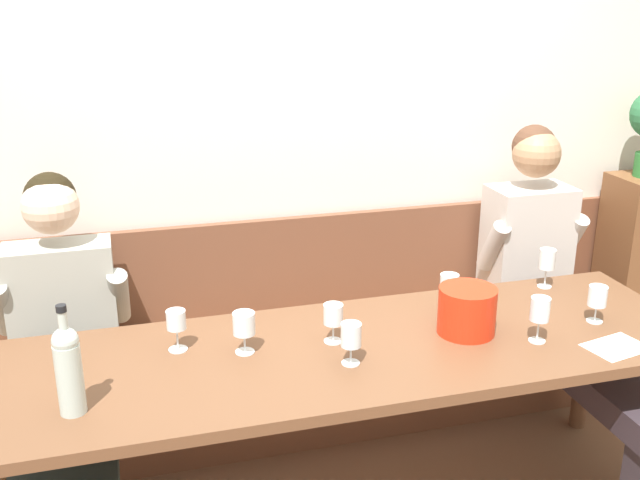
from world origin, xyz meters
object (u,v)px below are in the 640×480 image
object	(u,v)px
wine_glass_left_end	(176,322)
person_center_left_seat	(62,372)
wine_glass_by_bottle	(449,286)
wine_glass_near_bucket	(547,260)
wine_glass_right_end	(351,337)
ice_bucket	(467,310)
wine_glass_center_front	(244,325)
wine_bottle_clear_water	(68,367)
wine_glass_mid_left	(597,298)
wine_glass_mid_right	(540,311)
dining_table	(360,365)
wine_glass_center_rear	(333,316)
wall_bench	(310,367)
person_right_seat	(561,291)

from	to	relation	value
wine_glass_left_end	person_center_left_seat	bearing A→B (deg)	156.98
person_center_left_seat	wine_glass_by_bottle	distance (m)	1.46
wine_glass_near_bucket	wine_glass_right_end	bearing A→B (deg)	-157.39
ice_bucket	wine_glass_center_front	bearing A→B (deg)	175.44
wine_bottle_clear_water	wine_glass_mid_left	size ratio (longest dim) A/B	2.42
wine_bottle_clear_water	wine_glass_near_bucket	size ratio (longest dim) A/B	2.09
wine_glass_near_bucket	wine_glass_mid_right	size ratio (longest dim) A/B	0.99
dining_table	wine_glass_by_bottle	xyz separation A→B (m)	(0.42, 0.19, 0.18)
wine_glass_mid_right	wine_glass_right_end	bearing A→B (deg)	178.00
wine_glass_near_bucket	dining_table	bearing A→B (deg)	-161.93
wine_glass_by_bottle	ice_bucket	bearing A→B (deg)	-95.34
ice_bucket	wine_glass_center_front	distance (m)	0.80
wine_bottle_clear_water	wine_glass_center_rear	distance (m)	0.90
person_center_left_seat	wine_glass_mid_left	world-z (taller)	person_center_left_seat
person_center_left_seat	wine_bottle_clear_water	xyz separation A→B (m)	(0.07, -0.48, 0.26)
dining_table	wine_bottle_clear_water	size ratio (longest dim) A/B	7.19
ice_bucket	wine_glass_mid_right	distance (m)	0.25
person_center_left_seat	ice_bucket	world-z (taller)	person_center_left_seat
wine_glass_left_end	dining_table	bearing A→B (deg)	-13.03
wine_glass_near_bucket	ice_bucket	bearing A→B (deg)	-149.55
wine_glass_near_bucket	person_center_left_seat	bearing A→B (deg)	179.51
wine_bottle_clear_water	wine_glass_mid_right	distance (m)	1.57
dining_table	wine_glass_center_rear	xyz separation A→B (m)	(-0.08, 0.06, 0.17)
wine_glass_left_end	wine_glass_center_rear	bearing A→B (deg)	-9.09
person_center_left_seat	wine_glass_center_front	size ratio (longest dim) A/B	8.47
wine_glass_left_end	wine_glass_by_bottle	size ratio (longest dim) A/B	0.98
wall_bench	ice_bucket	world-z (taller)	wall_bench
wine_glass_mid_right	person_right_seat	bearing A→B (deg)	49.46
person_right_seat	wine_glass_by_bottle	bearing A→B (deg)	-164.11
wine_glass_mid_left	wine_glass_mid_right	bearing A→B (deg)	-163.90
wine_glass_center_front	wine_glass_right_end	distance (m)	0.37
ice_bucket	person_center_left_seat	bearing A→B (deg)	167.49
wine_glass_right_end	wine_glass_mid_left	xyz separation A→B (m)	(0.98, 0.06, -0.00)
wall_bench	wine_glass_mid_right	world-z (taller)	wall_bench
wine_glass_left_end	wine_glass_center_front	bearing A→B (deg)	-20.12
wine_bottle_clear_water	wine_glass_center_rear	size ratio (longest dim) A/B	2.42
wine_glass_by_bottle	person_right_seat	bearing A→B (deg)	15.89
wine_glass_mid_left	wine_bottle_clear_water	bearing A→B (deg)	-176.32
ice_bucket	wine_glass_mid_left	world-z (taller)	ice_bucket
wine_glass_right_end	wine_glass_mid_left	size ratio (longest dim) A/B	1.03
person_right_seat	wine_glass_near_bucket	world-z (taller)	person_right_seat
dining_table	wine_glass_mid_right	bearing A→B (deg)	-12.49
person_right_seat	wine_glass_right_end	xyz separation A→B (m)	(-1.11, -0.48, 0.16)
wine_glass_left_end	wine_glass_by_bottle	distance (m)	1.04
dining_table	wine_glass_center_front	xyz separation A→B (m)	(-0.40, 0.06, 0.18)
person_center_left_seat	wine_glass_mid_right	bearing A→B (deg)	-15.40
wine_glass_by_bottle	wine_glass_near_bucket	size ratio (longest dim) A/B	0.91
wine_glass_right_end	person_right_seat	bearing A→B (deg)	23.16
wine_glass_near_bucket	wine_glass_right_end	distance (m)	1.06
person_right_seat	wine_glass_right_end	size ratio (longest dim) A/B	9.11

